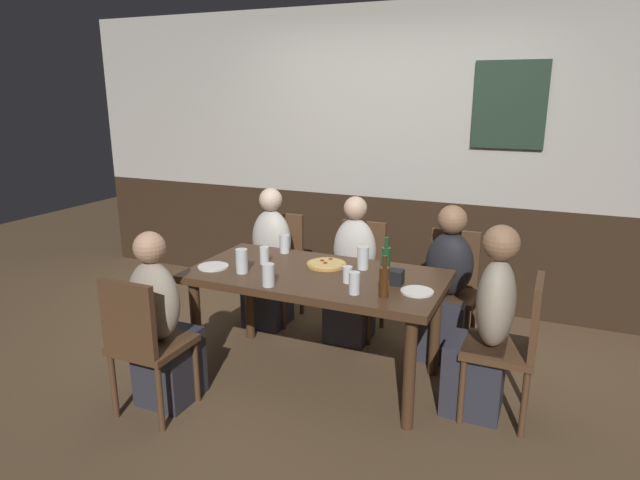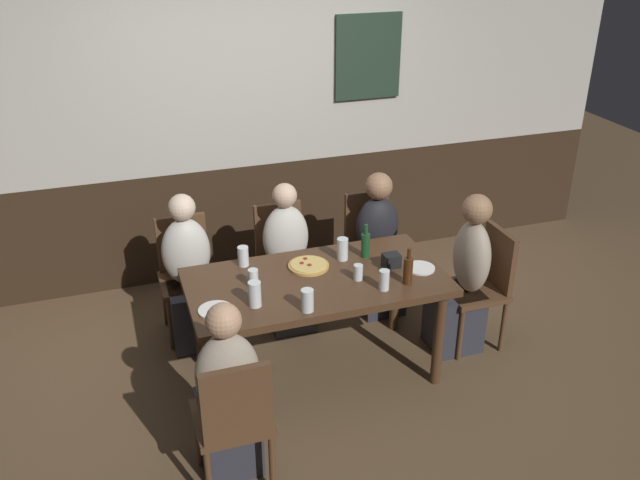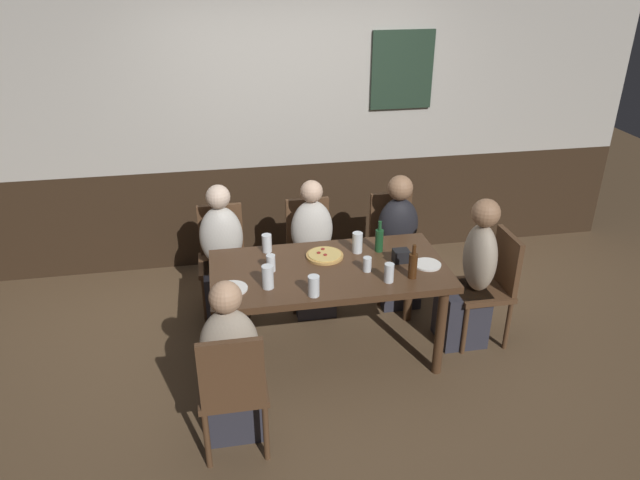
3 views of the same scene
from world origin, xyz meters
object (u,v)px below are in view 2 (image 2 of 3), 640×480
at_px(chair_left_near, 234,417).
at_px(beer_glass_tall, 243,257).
at_px(chair_head_east, 483,281).
at_px(chair_left_far, 186,269).
at_px(chair_right_far, 371,241).
at_px(highball_clear, 358,273).
at_px(person_left_far, 190,283).
at_px(dining_table, 316,290).
at_px(beer_bottle_brown, 408,270).
at_px(tumbler_water, 307,302).
at_px(beer_glass_half, 253,279).
at_px(plate_white_large, 216,310).
at_px(person_left_near, 228,402).
at_px(pint_glass_stout, 255,296).
at_px(pizza, 309,265).
at_px(person_head_east, 463,285).
at_px(person_mid_far, 288,268).
at_px(pint_glass_pale, 384,281).
at_px(condiment_caddy, 392,261).
at_px(beer_bottle_green, 366,244).
at_px(plate_white_small, 420,268).
at_px(chair_mid_far, 282,255).
at_px(pint_glass_amber, 342,250).
at_px(person_right_far, 379,253).

distance_m(chair_left_near, beer_glass_tall, 1.24).
relative_size(chair_head_east, chair_left_far, 1.00).
xyz_separation_m(chair_right_far, highball_clear, (-0.48, -0.93, 0.29)).
bearing_deg(person_left_far, chair_left_far, 90.00).
distance_m(dining_table, beer_bottle_brown, 0.60).
bearing_deg(tumbler_water, beer_glass_half, 122.36).
bearing_deg(plate_white_large, person_left_near, -95.05).
bearing_deg(highball_clear, beer_glass_tall, 147.37).
height_order(chair_head_east, pint_glass_stout, pint_glass_stout).
height_order(pizza, beer_bottle_brown, beer_bottle_brown).
height_order(person_head_east, beer_bottle_brown, person_head_east).
bearing_deg(tumbler_water, chair_head_east, 13.62).
xyz_separation_m(person_head_east, pizza, (-1.08, 0.16, 0.25)).
bearing_deg(person_mid_far, pint_glass_pale, -69.13).
bearing_deg(condiment_caddy, tumbler_water, -153.72).
distance_m(beer_glass_half, beer_bottle_green, 0.83).
height_order(person_left_far, plate_white_small, person_left_far).
xyz_separation_m(pizza, beer_bottle_green, (0.41, 0.02, 0.08)).
xyz_separation_m(chair_left_far, pint_glass_pale, (1.08, -1.10, 0.30)).
xyz_separation_m(person_left_far, beer_glass_half, (0.32, -0.64, 0.32)).
bearing_deg(beer_bottle_green, beer_bottle_brown, -74.34).
bearing_deg(condiment_caddy, beer_glass_tall, 160.40).
bearing_deg(chair_right_far, person_left_near, -133.82).
bearing_deg(pint_glass_pale, chair_mid_far, 107.97).
height_order(beer_glass_half, pint_glass_amber, pint_glass_amber).
bearing_deg(condiment_caddy, person_left_far, 151.46).
relative_size(dining_table, person_mid_far, 1.47).
distance_m(beer_glass_half, tumbler_water, 0.44).
relative_size(beer_glass_tall, pint_glass_stout, 0.84).
distance_m(person_left_near, beer_bottle_brown, 1.38).
distance_m(person_head_east, person_left_far, 1.93).
bearing_deg(pint_glass_amber, pint_glass_pale, -76.80).
xyz_separation_m(person_mid_far, highball_clear, (0.25, -0.76, 0.32)).
relative_size(tumbler_water, condiment_caddy, 1.27).
height_order(beer_glass_half, pint_glass_stout, pint_glass_stout).
height_order(person_left_far, person_mid_far, person_left_far).
xyz_separation_m(dining_table, person_left_near, (-0.73, -0.67, -0.19)).
height_order(person_mid_far, pint_glass_stout, person_mid_far).
relative_size(person_head_east, person_left_far, 1.04).
xyz_separation_m(person_right_far, pint_glass_pale, (-0.37, -0.93, 0.33)).
bearing_deg(beer_glass_half, beer_bottle_green, 10.80).
distance_m(pint_glass_pale, tumbler_water, 0.53).
height_order(plate_white_large, plate_white_small, same).
height_order(person_right_far, condiment_caddy, person_right_far).
xyz_separation_m(beer_glass_half, highball_clear, (0.65, -0.12, -0.01)).
xyz_separation_m(beer_glass_tall, beer_bottle_green, (0.81, -0.14, 0.03)).
bearing_deg(chair_mid_far, chair_head_east, -34.04).
bearing_deg(person_left_far, plate_white_small, -28.43).
relative_size(dining_table, plate_white_small, 8.49).
height_order(pint_glass_pale, beer_bottle_green, beer_bottle_green).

